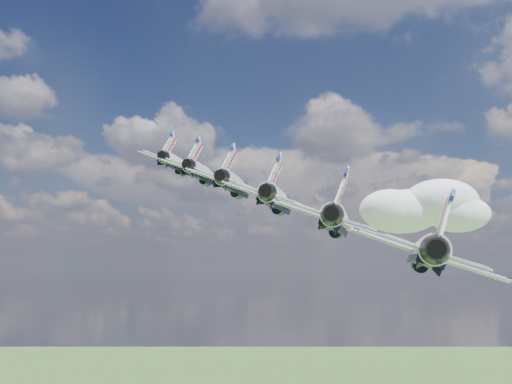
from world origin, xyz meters
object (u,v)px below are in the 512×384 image
at_px(jet_1, 204,173).
at_px(jet_4, 338,221).
at_px(jet_5, 425,253).
at_px(jet_0, 179,165).
at_px(jet_3, 279,200).
at_px(jet_2, 236,185).

xyz_separation_m(jet_1, jet_4, (26.32, -23.79, -10.04)).
relative_size(jet_4, jet_5, 1.00).
relative_size(jet_0, jet_4, 1.00).
bearing_deg(jet_3, jet_4, -51.17).
height_order(jet_0, jet_2, jet_0).
distance_m(jet_4, jet_5, 12.29).
xyz_separation_m(jet_0, jet_3, (26.32, -23.79, -10.04)).
xyz_separation_m(jet_2, jet_3, (8.77, -7.93, -3.35)).
bearing_deg(jet_4, jet_1, 128.83).
bearing_deg(jet_2, jet_0, 128.83).
bearing_deg(jet_4, jet_5, -51.17).
bearing_deg(jet_5, jet_4, 128.83).
bearing_deg(jet_5, jet_3, 128.83).
relative_size(jet_0, jet_2, 1.00).
height_order(jet_1, jet_2, jet_1).
bearing_deg(jet_0, jet_5, -51.17).
relative_size(jet_1, jet_5, 1.00).
height_order(jet_2, jet_3, jet_2).
xyz_separation_m(jet_3, jet_5, (17.55, -15.86, -6.70)).
relative_size(jet_3, jet_4, 1.00).
distance_m(jet_3, jet_4, 12.29).
xyz_separation_m(jet_4, jet_5, (8.77, -7.93, -3.35)).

